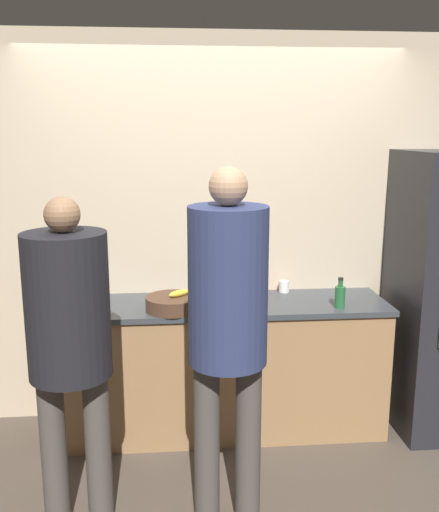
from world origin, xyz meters
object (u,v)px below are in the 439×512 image
object	(u,v)px
cup_white	(284,287)
fruit_bowl	(173,303)
person_center	(228,315)
utensil_crock	(220,287)
bottle_red	(260,280)
person_left	(69,331)
bottle_green	(340,296)

from	to	relation	value
cup_white	fruit_bowl	bearing A→B (deg)	-156.00
fruit_bowl	cup_white	size ratio (longest dim) A/B	4.25
person_center	fruit_bowl	bearing A→B (deg)	108.22
cup_white	utensil_crock	bearing A→B (deg)	-169.72
fruit_bowl	cup_white	xyz separation A→B (m)	(0.77, 0.34, -0.01)
utensil_crock	bottle_red	xyz separation A→B (m)	(0.28, 0.08, 0.01)
person_left	cup_white	xyz separation A→B (m)	(1.27, 1.07, -0.11)
person_center	fruit_bowl	size ratio (longest dim) A/B	5.46
fruit_bowl	bottle_green	xyz separation A→B (m)	(1.05, -0.04, 0.03)
bottle_red	person_center	bearing A→B (deg)	-106.49
person_left	bottle_red	bearing A→B (deg)	44.39
person_left	bottle_green	world-z (taller)	person_left
person_center	utensil_crock	xyz separation A→B (m)	(0.06, 1.05, -0.15)
fruit_bowl	utensil_crock	bearing A→B (deg)	39.31
person_left	bottle_green	bearing A→B (deg)	24.25
utensil_crock	cup_white	world-z (taller)	utensil_crock
person_center	fruit_bowl	world-z (taller)	person_center
person_center	fruit_bowl	distance (m)	0.85
bottle_red	person_left	bearing A→B (deg)	-135.61
person_left	bottle_red	world-z (taller)	person_left
utensil_crock	bottle_green	distance (m)	0.79
bottle_red	cup_white	world-z (taller)	bottle_red
bottle_green	cup_white	size ratio (longest dim) A/B	2.48
person_center	utensil_crock	bearing A→B (deg)	86.98
fruit_bowl	utensil_crock	distance (m)	0.41
utensil_crock	cup_white	xyz separation A→B (m)	(0.45, 0.08, -0.03)
utensil_crock	person_left	bearing A→B (deg)	-129.48
fruit_bowl	bottle_red	size ratio (longest dim) A/B	1.52
person_center	utensil_crock	world-z (taller)	person_center
person_left	utensil_crock	world-z (taller)	person_left
utensil_crock	bottle_green	world-z (taller)	utensil_crock
person_left	cup_white	distance (m)	1.66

